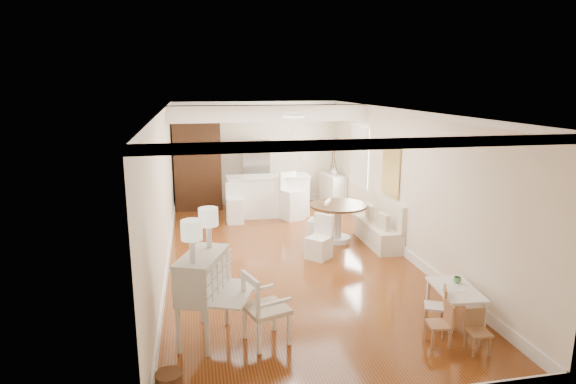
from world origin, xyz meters
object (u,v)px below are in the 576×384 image
object	(u,v)px
secretary_bureau	(203,297)
bar_stool_right	(292,196)
dining_table	(338,223)
pantry_cabinet	(198,166)
slip_chair_far	(319,220)
bar_stool_left	(235,203)
breakfast_counter	(268,196)
sideboard	(333,191)
slip_chair_near	(319,237)
gustavian_armchair	(267,307)
kids_chair_b	(435,306)
kids_chair_c	(479,331)
kids_chair_a	(439,324)
fridge	(269,173)
kids_table	(455,303)

from	to	relation	value
secretary_bureau	bar_stool_right	distance (m)	5.80
dining_table	pantry_cabinet	xyz separation A→B (m)	(-2.83, 3.37, 0.74)
slip_chair_far	bar_stool_left	xyz separation A→B (m)	(-1.64, 1.61, 0.05)
breakfast_counter	sideboard	size ratio (longest dim) A/B	2.23
secretary_bureau	slip_chair_near	world-z (taller)	secretary_bureau
slip_chair_near	bar_stool_right	size ratio (longest dim) A/B	0.72
gustavian_armchair	breakfast_counter	distance (m)	6.07
slip_chair_near	breakfast_counter	distance (m)	3.22
kids_chair_b	pantry_cabinet	world-z (taller)	pantry_cabinet
kids_chair_c	slip_chair_far	size ratio (longest dim) A/B	0.63
secretary_bureau	dining_table	world-z (taller)	secretary_bureau
slip_chair_far	kids_chair_c	bearing A→B (deg)	36.96
kids_chair_a	slip_chair_near	distance (m)	3.39
kids_chair_a	kids_chair_b	xyz separation A→B (m)	(0.20, 0.48, 0.00)
secretary_bureau	kids_chair_b	distance (m)	3.15
kids_chair_c	fridge	xyz separation A→B (m)	(-1.38, 7.80, 0.62)
secretary_bureau	sideboard	xyz separation A→B (m)	(3.61, 6.35, -0.14)
dining_table	bar_stool_right	distance (m)	1.97
kids_table	slip_chair_far	bearing A→B (deg)	104.72
kids_chair_c	slip_chair_near	xyz separation A→B (m)	(-1.10, 3.57, 0.14)
kids_chair_b	breakfast_counter	xyz separation A→B (m)	(-1.38, 6.02, 0.23)
dining_table	slip_chair_near	distance (m)	1.11
slip_chair_far	bar_stool_left	size ratio (longest dim) A/B	0.91
secretary_bureau	bar_stool_left	size ratio (longest dim) A/B	1.21
secretary_bureau	kids_table	distance (m)	3.52
bar_stool_left	fridge	world-z (taller)	fridge
slip_chair_near	sideboard	bearing A→B (deg)	115.52
slip_chair_near	sideboard	xyz separation A→B (m)	(1.38, 3.78, 0.02)
slip_chair_near	fridge	size ratio (longest dim) A/B	0.47
kids_table	bar_stool_left	world-z (taller)	bar_stool_left
bar_stool_left	bar_stool_right	size ratio (longest dim) A/B	0.83
kids_chair_c	pantry_cabinet	size ratio (longest dim) A/B	0.24
kids_chair_a	bar_stool_left	distance (m)	6.35
secretary_bureau	dining_table	distance (m)	4.50
kids_chair_b	kids_chair_c	distance (m)	0.76
kids_table	kids_chair_b	distance (m)	0.40
secretary_bureau	slip_chair_near	xyz separation A→B (m)	(2.22, 2.57, -0.16)
kids_chair_c	sideboard	size ratio (longest dim) A/B	0.60
slip_chair_near	bar_stool_left	world-z (taller)	bar_stool_left
slip_chair_near	bar_stool_right	distance (m)	2.77
kids_chair_c	slip_chair_far	bearing A→B (deg)	102.97
secretary_bureau	slip_chair_near	bearing A→B (deg)	70.74
bar_stool_right	pantry_cabinet	size ratio (longest dim) A/B	0.50
pantry_cabinet	slip_chair_far	bearing A→B (deg)	-52.30
kids_table	kids_chair_c	distance (m)	0.88
bar_stool_right	fridge	size ratio (longest dim) A/B	0.64
secretary_bureau	breakfast_counter	distance (m)	6.01
breakfast_counter	dining_table	bearing A→B (deg)	-63.80
kids_chair_a	fridge	size ratio (longest dim) A/B	0.32
dining_table	sideboard	xyz separation A→B (m)	(0.73, 2.88, 0.03)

